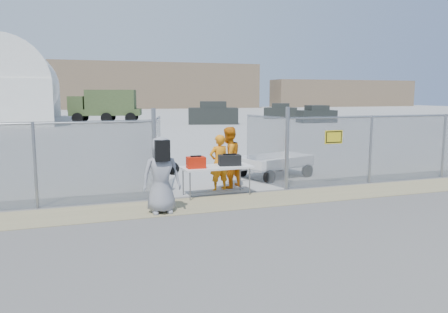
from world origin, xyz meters
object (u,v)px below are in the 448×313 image
object	(u,v)px
security_worker_left	(219,163)
folding_table	(216,181)
visitor	(161,175)
utility_trailer	(274,166)
security_worker_right	(228,158)

from	to	relation	value
security_worker_left	folding_table	bearing A→B (deg)	56.37
visitor	utility_trailer	xyz separation A→B (m)	(4.58, 3.34, -0.54)
visitor	utility_trailer	size ratio (longest dim) A/B	0.57
utility_trailer	folding_table	bearing A→B (deg)	-162.12
security_worker_left	utility_trailer	size ratio (longest dim) A/B	0.52
folding_table	security_worker_left	distance (m)	0.74
security_worker_left	security_worker_right	distance (m)	0.53
folding_table	security_worker_left	world-z (taller)	security_worker_left
folding_table	security_worker_left	size ratio (longest dim) A/B	1.18
folding_table	visitor	xyz separation A→B (m)	(-1.82, -1.33, 0.51)
folding_table	utility_trailer	xyz separation A→B (m)	(2.76, 2.01, -0.03)
visitor	security_worker_right	bearing A→B (deg)	42.17
security_worker_left	utility_trailer	xyz separation A→B (m)	(2.51, 1.46, -0.45)
utility_trailer	visitor	bearing A→B (deg)	-162.10
security_worker_left	security_worker_right	world-z (taller)	security_worker_right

